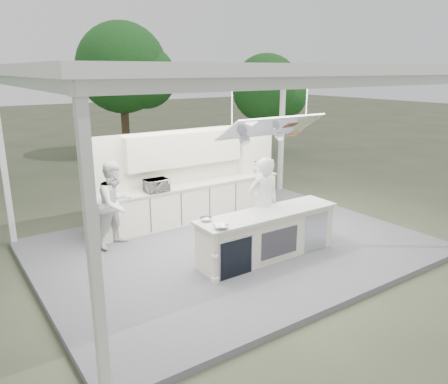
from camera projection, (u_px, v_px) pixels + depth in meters
ground at (233, 249)px, 9.51m from camera, size 90.00×90.00×0.00m
stage_deck at (233, 247)px, 9.50m from camera, size 8.00×6.00×0.12m
tent at (235, 73)px, 8.50m from camera, size 8.20×6.20×3.86m
demo_island at (267, 235)px, 8.73m from camera, size 3.10×0.79×0.95m
back_counter at (189, 202)px, 10.86m from camera, size 5.08×0.72×0.95m
back_wall_unit at (199, 160)px, 11.01m from camera, size 5.05×0.48×2.25m
tree_cluster at (78, 83)px, 16.28m from camera, size 19.55×9.40×5.85m
head_chef at (263, 204)px, 9.02m from camera, size 0.77×0.56×1.96m
sous_chef at (115, 204)px, 9.22m from camera, size 1.11×1.01×1.85m
toaster_oven at (156, 185)px, 10.01m from camera, size 0.55×0.38×0.29m
bowl_large at (221, 227)px, 7.70m from camera, size 0.35×0.35×0.07m
bowl_small at (206, 219)px, 8.10m from camera, size 0.28×0.28×0.07m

